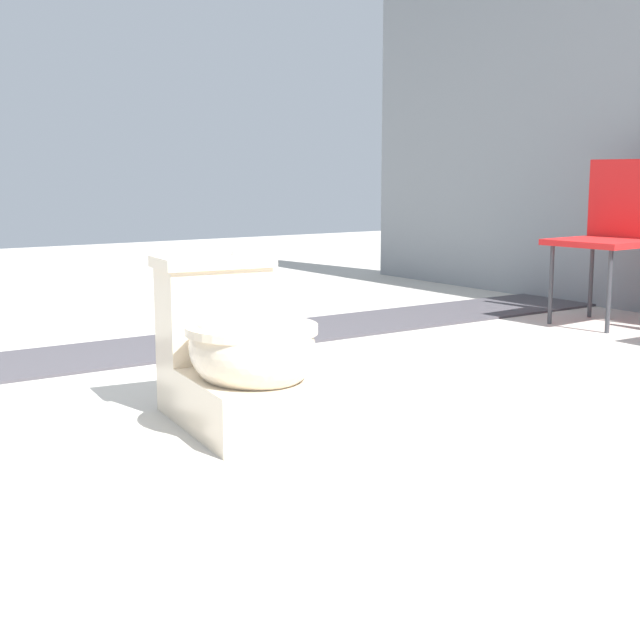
# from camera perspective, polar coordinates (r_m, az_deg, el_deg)

# --- Properties ---
(ground_plane) EXTENTS (14.00, 14.00, 0.00)m
(ground_plane) POSITION_cam_1_polar(r_m,az_deg,el_deg) (2.78, -3.25, -6.62)
(ground_plane) COLOR #B7B2A8
(gravel_strip) EXTENTS (0.56, 8.00, 0.01)m
(gravel_strip) POSITION_cam_1_polar(r_m,az_deg,el_deg) (4.10, -6.68, -1.34)
(gravel_strip) COLOR #423F44
(gravel_strip) RESTS_ON ground
(toilet) EXTENTS (0.67, 0.45, 0.52)m
(toilet) POSITION_cam_1_polar(r_m,az_deg,el_deg) (2.71, -5.17, -2.26)
(toilet) COLOR beige
(toilet) RESTS_ON ground
(folding_chair_left) EXTENTS (0.47, 0.47, 0.83)m
(folding_chair_left) POSITION_cam_1_polar(r_m,az_deg,el_deg) (4.79, 18.31, 5.89)
(folding_chair_left) COLOR red
(folding_chair_left) RESTS_ON ground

